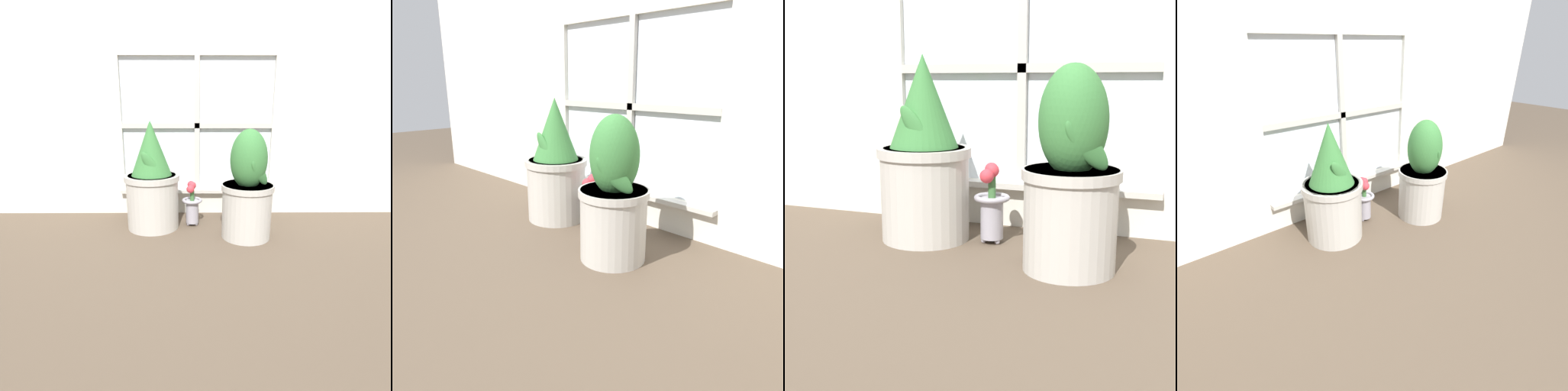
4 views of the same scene
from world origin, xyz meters
The scene contains 4 objects.
ground_plane centered at (0.00, 0.00, 0.00)m, with size 10.00×10.00×0.00m, color brown.
potted_plant_left centered at (-0.29, 0.36, 0.31)m, with size 0.35×0.35×0.70m.
potted_plant_right centered at (0.29, 0.19, 0.28)m, with size 0.31×0.31×0.65m.
flower_vase centered at (-0.04, 0.39, 0.15)m, with size 0.13×0.13×0.30m.
Camera 4 is at (-1.12, -0.99, 1.07)m, focal length 28.00 mm.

